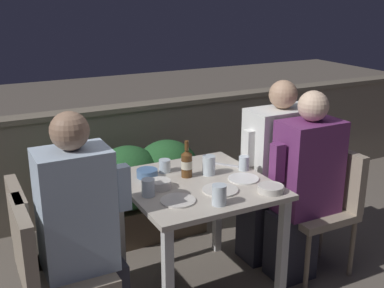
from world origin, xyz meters
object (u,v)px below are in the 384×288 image
(chair_left_near, at_px, (48,264))
(potted_plant, at_px, (274,175))
(chair_left_far, at_px, (41,240))
(person_white_polo, at_px, (275,172))
(person_purple_stripe, at_px, (303,187))
(beer_bottle, at_px, (187,163))
(person_blue_shirt, at_px, (84,232))
(chair_right_far, at_px, (296,183))
(chair_right_near, at_px, (325,197))

(chair_left_near, bearing_deg, potted_plant, 19.40)
(chair_left_far, bearing_deg, person_white_polo, 0.12)
(person_purple_stripe, relative_size, beer_bottle, 5.47)
(person_blue_shirt, xyz_separation_m, potted_plant, (1.70, 0.67, -0.23))
(chair_left_far, xyz_separation_m, chair_right_far, (1.78, 0.00, 0.00))
(chair_left_near, bearing_deg, person_purple_stripe, -0.35)
(chair_right_near, height_order, potted_plant, chair_right_near)
(person_blue_shirt, bearing_deg, beer_bottle, 18.16)
(person_blue_shirt, distance_m, chair_right_far, 1.63)
(person_white_polo, bearing_deg, person_purple_stripe, -88.23)
(person_blue_shirt, bearing_deg, potted_plant, 21.41)
(person_white_polo, bearing_deg, potted_plant, 53.27)
(chair_right_far, distance_m, potted_plant, 0.42)
(person_blue_shirt, height_order, person_purple_stripe, person_blue_shirt)
(chair_left_near, distance_m, person_white_polo, 1.63)
(chair_left_near, height_order, person_blue_shirt, person_blue_shirt)
(chair_right_far, xyz_separation_m, person_white_polo, (-0.19, 0.00, 0.12))
(person_purple_stripe, distance_m, chair_right_far, 0.36)
(person_white_polo, xyz_separation_m, potted_plant, (0.29, 0.39, -0.22))
(person_white_polo, bearing_deg, chair_right_near, -54.48)
(chair_left_far, distance_m, person_white_polo, 1.59)
(chair_left_far, bearing_deg, chair_right_far, 0.11)
(person_purple_stripe, relative_size, chair_right_far, 1.48)
(person_blue_shirt, relative_size, person_purple_stripe, 1.03)
(chair_right_far, bearing_deg, chair_left_far, -179.89)
(chair_right_near, distance_m, person_white_polo, 0.37)
(person_blue_shirt, xyz_separation_m, chair_left_far, (-0.17, 0.27, -0.14))
(person_purple_stripe, height_order, chair_right_far, person_purple_stripe)
(person_purple_stripe, relative_size, potted_plant, 1.84)
(person_blue_shirt, height_order, chair_right_near, person_blue_shirt)
(chair_left_near, bearing_deg, chair_left_far, 86.02)
(chair_left_far, height_order, beer_bottle, beer_bottle)
(potted_plant, bearing_deg, chair_left_far, -168.10)
(chair_left_far, distance_m, potted_plant, 1.92)
(chair_right_far, relative_size, person_white_polo, 0.66)
(person_white_polo, height_order, potted_plant, person_white_polo)
(chair_left_near, height_order, chair_right_far, same)
(chair_right_near, bearing_deg, chair_right_far, 91.91)
(chair_left_far, bearing_deg, person_purple_stripe, -10.04)
(chair_left_far, relative_size, chair_right_near, 1.00)
(chair_left_far, height_order, person_white_polo, person_white_polo)
(chair_left_near, distance_m, person_purple_stripe, 1.61)
(person_blue_shirt, height_order, chair_left_far, person_blue_shirt)
(person_blue_shirt, distance_m, chair_left_far, 0.35)
(chair_left_far, xyz_separation_m, chair_right_near, (1.79, -0.28, 0.00))
(chair_left_far, distance_m, chair_right_far, 1.78)
(chair_left_near, xyz_separation_m, person_white_polo, (1.60, 0.28, 0.12))
(chair_left_near, relative_size, chair_right_near, 1.00)
(chair_left_far, xyz_separation_m, potted_plant, (1.88, 0.40, -0.10))
(beer_bottle, xyz_separation_m, potted_plant, (0.99, 0.44, -0.41))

